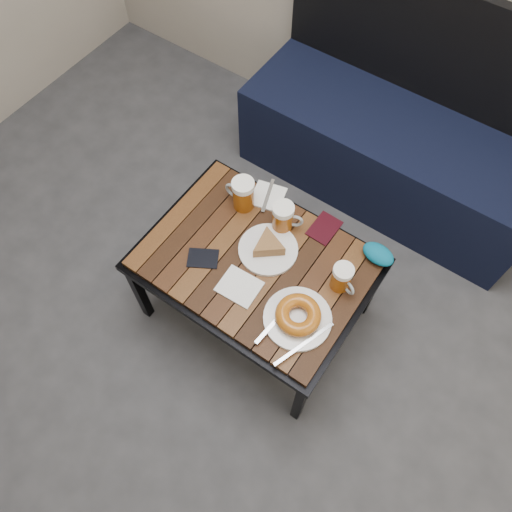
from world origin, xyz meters
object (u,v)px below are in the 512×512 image
Objects in this scene: bench at (392,147)px; passport_navy at (203,258)px; cafe_table at (256,265)px; beer_mug_left at (243,194)px; knit_pouch at (378,254)px; passport_burgundy at (324,228)px; plate_pie at (268,247)px; beer_mug_centre at (283,218)px; beer_mug_right at (342,278)px; plate_bagel at (298,317)px.

bench is 12.51× the size of passport_navy.
cafe_table is 6.04× the size of beer_mug_left.
bench is 11.38× the size of knit_pouch.
passport_burgundy is at bearing -179.79° from knit_pouch.
plate_pie reaches higher than knit_pouch.
beer_mug_centre is 1.12× the size of beer_mug_right.
passport_navy is at bearing -136.99° from plate_pie.
plate_pie is (-0.11, -0.90, 0.22)m from bench.
plate_pie is (0.20, -0.12, -0.05)m from beer_mug_left.
beer_mug_centre reaches higher than plate_pie.
bench reaches higher than cafe_table.
plate_bagel is (0.13, -1.07, 0.23)m from bench.
beer_mug_right is 1.05× the size of passport_navy.
beer_mug_left is 0.23m from plate_pie.
cafe_table is at bearing 135.14° from beer_mug_left.
beer_mug_left reaches higher than passport_navy.
plate_pie is (0.01, -0.12, -0.04)m from beer_mug_centre.
knit_pouch is (0.22, 0.00, 0.02)m from passport_burgundy.
bench is 1.12m from passport_navy.
plate_bagel is 0.39m from passport_burgundy.
plate_pie reaches higher than passport_navy.
plate_bagel is (0.43, -0.29, -0.04)m from beer_mug_left.
passport_burgundy is 0.23m from knit_pouch.
beer_mug_left reaches higher than beer_mug_centre.
beer_mug_centre reaches higher than passport_navy.
passport_navy is (-0.28, -1.07, 0.20)m from bench.
knit_pouch is (0.11, 0.37, -0.00)m from plate_bagel.
cafe_table is at bearing -103.97° from plate_pie.
plate_pie is at bearing -119.81° from passport_burgundy.
plate_pie reaches higher than cafe_table.
plate_bagel is (-0.05, -0.20, -0.03)m from beer_mug_right.
cafe_table is 2.76× the size of plate_bagel.
bench reaches higher than passport_burgundy.
passport_navy is at bearing -144.90° from knit_pouch.
cafe_table is 7.17× the size of beer_mug_right.
knit_pouch is at bearing -172.15° from beer_mug_left.
bench is 0.84m from beer_mug_centre.
knit_pouch is at bearing 35.84° from cafe_table.
plate_bagel reaches higher than knit_pouch.
beer_mug_right is at bearing 5.26° from plate_pie.
bench is at bearing 92.72° from passport_burgundy.
bench is 1.10m from plate_bagel.
passport_navy is (-0.47, -0.19, -0.06)m from beer_mug_right.
bench is at bearing -112.21° from beer_mug_left.
knit_pouch is at bearing 94.22° from beer_mug_right.
beer_mug_right reaches higher than passport_navy.
plate_bagel is at bearing -35.79° from plate_pie.
passport_navy reaches higher than cafe_table.
beer_mug_right is at bearing -44.79° from passport_burgundy.
beer_mug_centre is 1.02× the size of passport_burgundy.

